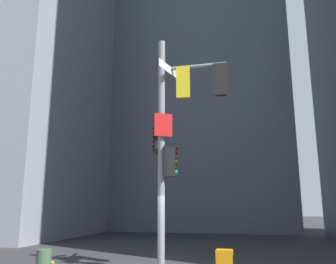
{
  "coord_description": "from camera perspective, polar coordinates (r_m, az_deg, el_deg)",
  "views": [
    {
      "loc": [
        2.99,
        -11.25,
        2.22
      ],
      "look_at": [
        0.23,
        0.01,
        4.68
      ],
      "focal_mm": 36.59,
      "sensor_mm": 36.0,
      "label": 1
    }
  ],
  "objects": [
    {
      "name": "building_mid_block",
      "position": [
        39.98,
        5.26,
        11.69
      ],
      "size": [
        17.36,
        17.36,
        36.47
      ],
      "primitive_type": "cube",
      "color": "#4C5460",
      "rests_on": "ground"
    },
    {
      "name": "signal_pole_assembly",
      "position": [
        11.97,
        0.87,
        0.04
      ],
      "size": [
        3.14,
        3.01,
        8.09
      ],
      "color": "gray",
      "rests_on": "ground"
    },
    {
      "name": "fire_hydrant",
      "position": [
        12.85,
        -19.35,
        -19.47
      ],
      "size": [
        0.33,
        0.23,
        0.77
      ],
      "color": "yellow",
      "rests_on": "ground"
    },
    {
      "name": "trash_bin",
      "position": [
        11.96,
        -20.05,
        -19.92
      ],
      "size": [
        0.45,
        0.45,
        0.85
      ],
      "primitive_type": "cylinder",
      "color": "#3F593F",
      "rests_on": "ground"
    }
  ]
}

